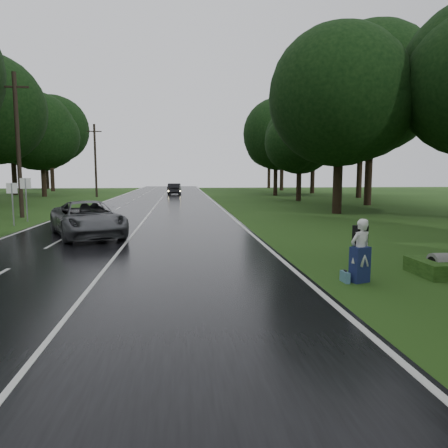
% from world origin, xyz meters
% --- Properties ---
extents(ground, '(160.00, 160.00, 0.00)m').
position_xyz_m(ground, '(0.00, 0.00, 0.00)').
color(ground, '#254715').
rests_on(ground, ground).
extents(road, '(12.00, 140.00, 0.04)m').
position_xyz_m(road, '(0.00, 20.00, 0.02)').
color(road, black).
rests_on(road, ground).
extents(lane_center, '(0.12, 140.00, 0.01)m').
position_xyz_m(lane_center, '(0.00, 20.00, 0.04)').
color(lane_center, silver).
rests_on(lane_center, road).
extents(grey_car, '(4.85, 6.57, 1.66)m').
position_xyz_m(grey_car, '(-2.03, 9.97, 0.87)').
color(grey_car, '#525457').
rests_on(grey_car, road).
extents(far_car, '(1.92, 4.93, 1.60)m').
position_xyz_m(far_car, '(1.45, 49.28, 0.84)').
color(far_car, black).
rests_on(far_car, road).
extents(hitchhiker, '(0.75, 0.72, 1.77)m').
position_xyz_m(hitchhiker, '(7.28, 0.76, 0.82)').
color(hitchhiker, silver).
rests_on(hitchhiker, ground).
extents(suitcase, '(0.14, 0.43, 0.30)m').
position_xyz_m(suitcase, '(6.86, 0.75, 0.15)').
color(suitcase, teal).
rests_on(suitcase, ground).
extents(utility_pole_mid, '(1.80, 0.28, 9.66)m').
position_xyz_m(utility_pole_mid, '(-8.50, 19.54, 0.00)').
color(utility_pole_mid, black).
rests_on(utility_pole_mid, ground).
extents(utility_pole_far, '(1.80, 0.28, 9.26)m').
position_xyz_m(utility_pole_far, '(-8.50, 45.03, 0.00)').
color(utility_pole_far, black).
rests_on(utility_pole_far, ground).
extents(road_sign_a, '(0.59, 0.10, 2.47)m').
position_xyz_m(road_sign_a, '(-7.20, 14.71, 0.00)').
color(road_sign_a, white).
rests_on(road_sign_a, ground).
extents(road_sign_b, '(0.65, 0.10, 2.72)m').
position_xyz_m(road_sign_b, '(-7.20, 16.84, 0.00)').
color(road_sign_b, white).
rests_on(road_sign_b, ground).
extents(tree_left_f, '(9.02, 9.02, 14.09)m').
position_xyz_m(tree_left_f, '(-15.55, 46.77, 0.00)').
color(tree_left_f, black).
rests_on(tree_left_f, ground).
extents(tree_right_d, '(9.15, 9.15, 14.30)m').
position_xyz_m(tree_right_d, '(14.08, 20.20, 0.00)').
color(tree_right_d, black).
rests_on(tree_right_d, ground).
extents(tree_right_e, '(7.51, 7.51, 11.73)m').
position_xyz_m(tree_right_e, '(15.35, 34.95, 0.00)').
color(tree_right_e, black).
rests_on(tree_right_e, ground).
extents(tree_right_f, '(9.00, 9.00, 14.07)m').
position_xyz_m(tree_right_f, '(15.32, 46.32, 0.00)').
color(tree_right_f, black).
rests_on(tree_right_f, ground).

